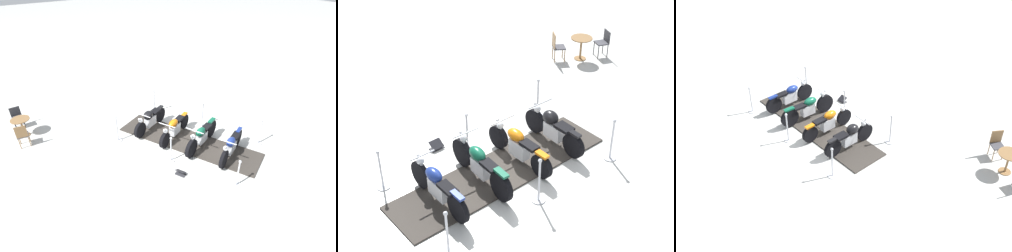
{
  "view_description": "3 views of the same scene",
  "coord_description": "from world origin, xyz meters",
  "views": [
    {
      "loc": [
        6.7,
        -5.46,
        6.31
      ],
      "look_at": [
        -0.46,
        -0.62,
        0.72
      ],
      "focal_mm": 28.85,
      "sensor_mm": 36.0,
      "label": 1
    },
    {
      "loc": [
        2.32,
        9.34,
        7.72
      ],
      "look_at": [
        -0.34,
        -0.79,
        0.76
      ],
      "focal_mm": 54.95,
      "sensor_mm": 36.0,
      "label": 2
    },
    {
      "loc": [
        -12.08,
        2.44,
        9.05
      ],
      "look_at": [
        -1.7,
        -0.53,
        1.09
      ],
      "focal_mm": 44.01,
      "sensor_mm": 36.0,
      "label": 3
    }
  ],
  "objects": [
    {
      "name": "stanchion_right_rear",
      "position": [
        2.75,
        -0.16,
        0.33
      ],
      "size": [
        0.33,
        0.33,
        1.03
      ],
      "color": "silver",
      "rests_on": "ground_plane"
    },
    {
      "name": "cafe_chair_near_table",
      "position": [
        -3.27,
        -5.34,
        0.54
      ],
      "size": [
        0.45,
        0.45,
        0.96
      ],
      "rotation": [
        0.0,
        0.0,
        3.01
      ],
      "color": "olive",
      "rests_on": "ground_plane"
    },
    {
      "name": "stanchion_left_rear",
      "position": [
        1.62,
        2.23,
        0.37
      ],
      "size": [
        0.31,
        0.31,
        1.11
      ],
      "color": "silver",
      "rests_on": "ground_plane"
    },
    {
      "name": "stanchion_left_front",
      "position": [
        -2.75,
        0.16,
        0.38
      ],
      "size": [
        0.32,
        0.32,
        1.15
      ],
      "color": "silver",
      "rests_on": "ground_plane"
    },
    {
      "name": "cafe_table",
      "position": [
        -4.09,
        -5.23,
        0.57
      ],
      "size": [
        0.71,
        0.71,
        0.77
      ],
      "color": "olive",
      "rests_on": "ground_plane"
    },
    {
      "name": "stanchion_left_mid",
      "position": [
        -0.56,
        1.19,
        0.39
      ],
      "size": [
        0.31,
        0.31,
        1.16
      ],
      "color": "silver",
      "rests_on": "ground_plane"
    },
    {
      "name": "motorcycle_navy",
      "position": [
        1.59,
        0.72,
        0.5
      ],
      "size": [
        1.04,
        1.98,
        0.98
      ],
      "rotation": [
        0.0,
        0.0,
        -1.13
      ],
      "color": "black",
      "rests_on": "display_platform"
    },
    {
      "name": "ground_plane",
      "position": [
        0.0,
        0.0,
        0.0
      ],
      "size": [
        80.0,
        80.0,
        0.0
      ],
      "primitive_type": "plane",
      "color": "silver"
    },
    {
      "name": "motorcycle_black",
      "position": [
        -1.56,
        -0.78,
        0.51
      ],
      "size": [
        1.06,
        1.94,
        0.95
      ],
      "rotation": [
        0.0,
        0.0,
        -1.15
      ],
      "color": "black",
      "rests_on": "display_platform"
    },
    {
      "name": "stanchion_right_front",
      "position": [
        -1.62,
        -2.23,
        0.37
      ],
      "size": [
        0.33,
        0.33,
        1.13
      ],
      "color": "silver",
      "rests_on": "ground_plane"
    },
    {
      "name": "cafe_chair_across_table",
      "position": [
        -4.91,
        -5.28,
        0.53
      ],
      "size": [
        0.42,
        0.42,
        0.89
      ],
      "rotation": [
        0.0,
        0.0,
        0.06
      ],
      "color": "#2D2D33",
      "rests_on": "ground_plane"
    },
    {
      "name": "motorcycle_forest",
      "position": [
        0.53,
        0.23,
        0.5
      ],
      "size": [
        1.04,
        2.16,
        1.03
      ],
      "rotation": [
        0.0,
        0.0,
        -1.19
      ],
      "color": "black",
      "rests_on": "display_platform"
    },
    {
      "name": "stanchion_right_mid",
      "position": [
        0.56,
        -1.19,
        0.36
      ],
      "size": [
        0.29,
        0.29,
        1.02
      ],
      "color": "silver",
      "rests_on": "ground_plane"
    },
    {
      "name": "display_platform",
      "position": [
        0.0,
        0.0,
        0.02
      ],
      "size": [
        5.75,
        3.73,
        0.04
      ],
      "primitive_type": "cube",
      "rotation": [
        0.0,
        0.0,
        0.44
      ],
      "color": "#38332D",
      "rests_on": "ground_plane"
    },
    {
      "name": "info_placard",
      "position": [
        1.34,
        -1.33,
        0.07
      ],
      "size": [
        0.41,
        0.36,
        0.22
      ],
      "rotation": [
        0.0,
        0.0,
        3.58
      ],
      "color": "#333338",
      "rests_on": "ground_plane"
    },
    {
      "name": "motorcycle_copper",
      "position": [
        -0.51,
        -0.27,
        0.48
      ],
      "size": [
        1.12,
        2.02,
        0.9
      ],
      "rotation": [
        0.0,
        0.0,
        -1.12
      ],
      "color": "black",
      "rests_on": "display_platform"
    }
  ]
}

